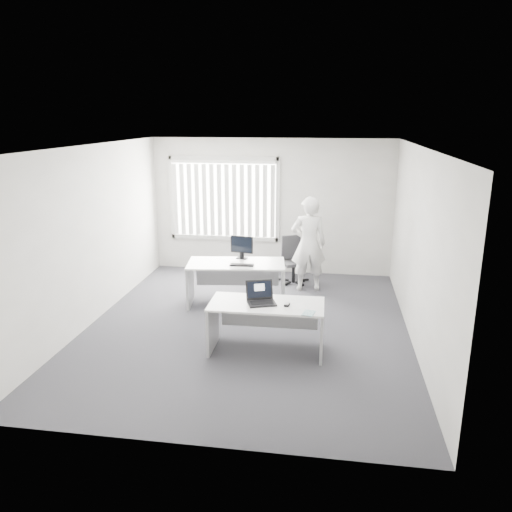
# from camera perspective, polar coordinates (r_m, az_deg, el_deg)

# --- Properties ---
(ground) EXTENTS (6.00, 6.00, 0.00)m
(ground) POSITION_cam_1_polar(r_m,az_deg,el_deg) (7.99, -1.00, -8.08)
(ground) COLOR #444349
(ground) RESTS_ON ground
(wall_back) EXTENTS (5.00, 0.02, 2.80)m
(wall_back) POSITION_cam_1_polar(r_m,az_deg,el_deg) (10.44, 1.76, 5.65)
(wall_back) COLOR silver
(wall_back) RESTS_ON ground
(wall_front) EXTENTS (5.00, 0.02, 2.80)m
(wall_front) POSITION_cam_1_polar(r_m,az_deg,el_deg) (4.75, -7.26, -6.98)
(wall_front) COLOR silver
(wall_front) RESTS_ON ground
(wall_left) EXTENTS (0.02, 6.00, 2.80)m
(wall_left) POSITION_cam_1_polar(r_m,az_deg,el_deg) (8.32, -18.29, 2.26)
(wall_left) COLOR silver
(wall_left) RESTS_ON ground
(wall_right) EXTENTS (0.02, 6.00, 2.80)m
(wall_right) POSITION_cam_1_polar(r_m,az_deg,el_deg) (7.54, 18.03, 0.93)
(wall_right) COLOR silver
(wall_right) RESTS_ON ground
(ceiling) EXTENTS (5.00, 6.00, 0.02)m
(ceiling) POSITION_cam_1_polar(r_m,az_deg,el_deg) (7.32, -1.11, 12.40)
(ceiling) COLOR silver
(ceiling) RESTS_ON wall_back
(window) EXTENTS (2.32, 0.06, 1.76)m
(window) POSITION_cam_1_polar(r_m,az_deg,el_deg) (10.54, -3.70, 6.55)
(window) COLOR #B3B3AF
(window) RESTS_ON wall_back
(blinds) EXTENTS (2.20, 0.10, 1.50)m
(blinds) POSITION_cam_1_polar(r_m,az_deg,el_deg) (10.49, -3.77, 6.34)
(blinds) COLOR silver
(blinds) RESTS_ON wall_back
(desk_near) EXTENTS (1.59, 0.76, 0.72)m
(desk_near) POSITION_cam_1_polar(r_m,az_deg,el_deg) (7.01, 1.21, -6.95)
(desk_near) COLOR silver
(desk_near) RESTS_ON ground
(desk_far) EXTENTS (1.77, 1.00, 0.76)m
(desk_far) POSITION_cam_1_polar(r_m,az_deg,el_deg) (8.74, -2.27, -2.11)
(desk_far) COLOR silver
(desk_far) RESTS_ON ground
(office_chair) EXTENTS (0.70, 0.70, 0.93)m
(office_chair) POSITION_cam_1_polar(r_m,az_deg,el_deg) (10.01, 4.22, -1.38)
(office_chair) COLOR black
(office_chair) RESTS_ON ground
(person) EXTENTS (0.72, 0.53, 1.81)m
(person) POSITION_cam_1_polar(r_m,az_deg,el_deg) (9.42, 6.03, 1.37)
(person) COLOR silver
(person) RESTS_ON ground
(laptop) EXTENTS (0.47, 0.45, 0.30)m
(laptop) POSITION_cam_1_polar(r_m,az_deg,el_deg) (6.85, 0.66, -4.36)
(laptop) COLOR black
(laptop) RESTS_ON desk_near
(paper_sheet) EXTENTS (0.32, 0.29, 0.00)m
(paper_sheet) POSITION_cam_1_polar(r_m,az_deg,el_deg) (6.83, 4.38, -5.79)
(paper_sheet) COLOR white
(paper_sheet) RESTS_ON desk_near
(mouse) EXTENTS (0.08, 0.11, 0.04)m
(mouse) POSITION_cam_1_polar(r_m,az_deg,el_deg) (6.85, 3.56, -5.53)
(mouse) COLOR silver
(mouse) RESTS_ON paper_sheet
(booklet) EXTENTS (0.18, 0.23, 0.01)m
(booklet) POSITION_cam_1_polar(r_m,az_deg,el_deg) (6.62, 6.04, -6.50)
(booklet) COLOR white
(booklet) RESTS_ON desk_near
(keyboard) EXTENTS (0.41, 0.15, 0.02)m
(keyboard) POSITION_cam_1_polar(r_m,az_deg,el_deg) (8.50, -1.63, -1.04)
(keyboard) COLOR black
(keyboard) RESTS_ON desk_far
(monitor) EXTENTS (0.43, 0.20, 0.41)m
(monitor) POSITION_cam_1_polar(r_m,az_deg,el_deg) (8.87, -1.63, 1.01)
(monitor) COLOR black
(monitor) RESTS_ON desk_far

